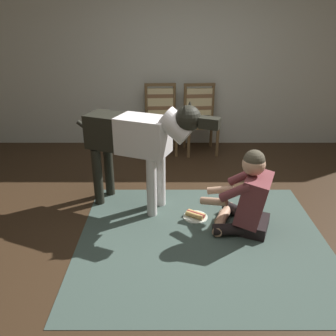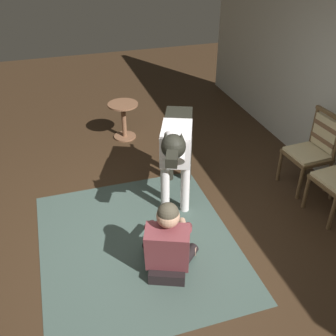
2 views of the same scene
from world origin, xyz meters
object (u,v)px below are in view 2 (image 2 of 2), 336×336
Objects in this scene: hot_dog_on_plate at (172,232)px; round_side_table at (124,117)px; person_sitting_on_floor at (168,244)px; large_dog at (177,144)px; dining_chair_left_of_pair at (314,147)px.

round_side_table is (-2.34, -0.01, 0.31)m from hot_dog_on_plate.
hot_dog_on_plate is 0.45× the size of round_side_table.
person_sitting_on_floor is 0.56× the size of large_dog.
dining_chair_left_of_pair is 3.92× the size of hot_dog_on_plate.
dining_chair_left_of_pair is 1.20× the size of person_sitting_on_floor.
person_sitting_on_floor is 1.45× the size of round_side_table.
round_side_table is at bearing -171.98° from large_dog.
dining_chair_left_of_pair is at bearing 83.67° from large_dog.
large_dog is 0.97m from hot_dog_on_plate.
hot_dog_on_plate is at bearing 0.30° from round_side_table.
large_dog is (-0.19, -1.70, 0.23)m from dining_chair_left_of_pair.
large_dog is 1.83m from round_side_table.
large_dog reaches higher than round_side_table.
large_dog reaches higher than dining_chair_left_of_pair.
large_dog reaches higher than person_sitting_on_floor.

